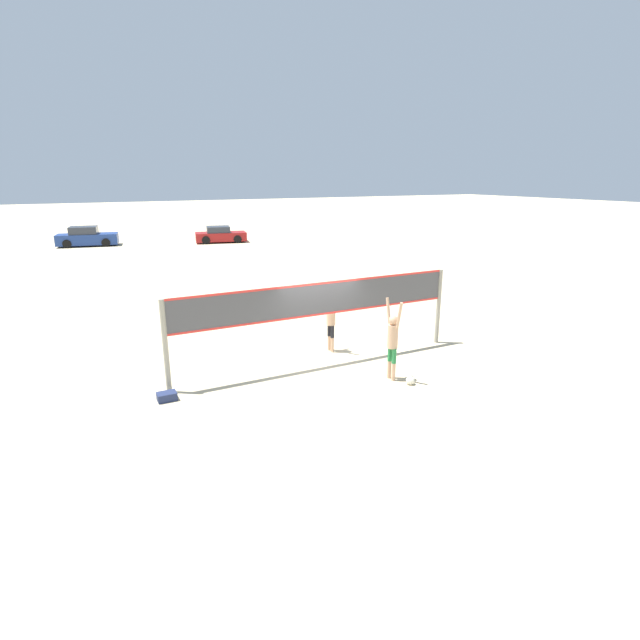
{
  "coord_description": "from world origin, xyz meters",
  "views": [
    {
      "loc": [
        -6.29,
        -12.27,
        5.37
      ],
      "look_at": [
        0.0,
        0.0,
        1.35
      ],
      "focal_mm": 28.0,
      "sensor_mm": 36.0,
      "label": 1
    }
  ],
  "objects": [
    {
      "name": "parked_car_far",
      "position": [
        -4.64,
        31.07,
        0.68
      ],
      "size": [
        4.69,
        2.58,
        1.52
      ],
      "rotation": [
        0.0,
        0.0,
        -0.17
      ],
      "color": "navy",
      "rests_on": "ground_plane"
    },
    {
      "name": "ground_plane",
      "position": [
        0.0,
        0.0,
        0.0
      ],
      "size": [
        200.0,
        200.0,
        0.0
      ],
      "primitive_type": "plane",
      "color": "beige"
    },
    {
      "name": "gear_bag",
      "position": [
        -4.51,
        -0.47,
        0.1
      ],
      "size": [
        0.47,
        0.33,
        0.21
      ],
      "color": "navy",
      "rests_on": "ground_plane"
    },
    {
      "name": "player_blocker",
      "position": [
        0.81,
        0.84,
        1.13
      ],
      "size": [
        0.28,
        0.7,
        2.14
      ],
      "rotation": [
        0.0,
        0.0,
        -1.57
      ],
      "color": "tan",
      "rests_on": "ground_plane"
    },
    {
      "name": "parked_car_near",
      "position": [
        5.29,
        28.41,
        0.6
      ],
      "size": [
        4.37,
        2.61,
        1.32
      ],
      "rotation": [
        0.0,
        0.0,
        -0.21
      ],
      "color": "maroon",
      "rests_on": "ground_plane"
    },
    {
      "name": "volleyball_net",
      "position": [
        0.0,
        0.0,
        1.74
      ],
      "size": [
        8.85,
        0.14,
        2.46
      ],
      "color": "gray",
      "rests_on": "ground_plane"
    },
    {
      "name": "player_spiker",
      "position": [
        1.21,
        -1.9,
        1.18
      ],
      "size": [
        0.28,
        0.72,
        2.24
      ],
      "rotation": [
        0.0,
        0.0,
        1.57
      ],
      "color": "tan",
      "rests_on": "ground_plane"
    },
    {
      "name": "volleyball",
      "position": [
        1.46,
        -2.43,
        0.11
      ],
      "size": [
        0.23,
        0.23,
        0.23
      ],
      "color": "silver",
      "rests_on": "ground_plane"
    }
  ]
}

